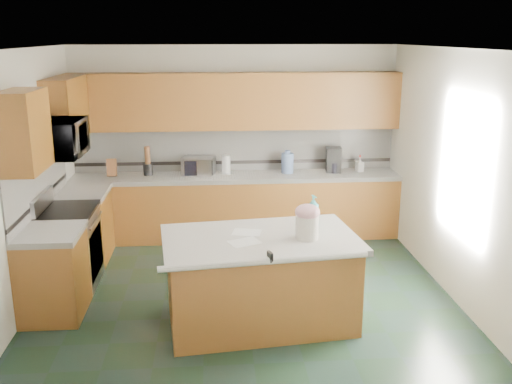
{
  "coord_description": "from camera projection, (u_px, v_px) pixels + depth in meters",
  "views": [
    {
      "loc": [
        -0.33,
        -5.82,
        2.84
      ],
      "look_at": [
        0.15,
        0.35,
        1.12
      ],
      "focal_mm": 40.0,
      "sensor_mm": 36.0,
      "label": 1
    }
  ],
  "objects": [
    {
      "name": "wall_left",
      "position": [
        19.0,
        184.0,
        5.84
      ],
      "size": [
        0.04,
        4.6,
        2.7
      ],
      "primitive_type": "cube",
      "color": "white",
      "rests_on": "ground"
    },
    {
      "name": "back_upper_cab",
      "position": [
        235.0,
        101.0,
        7.91
      ],
      "size": [
        4.6,
        0.33,
        0.78
      ],
      "primitive_type": "cube",
      "color": "#56320C",
      "rests_on": "wall_back"
    },
    {
      "name": "back_accent_band",
      "position": [
        235.0,
        162.0,
        8.29
      ],
      "size": [
        4.6,
        0.01,
        0.05
      ],
      "primitive_type": "cube",
      "color": "black",
      "rests_on": "back_countertop"
    },
    {
      "name": "island_base",
      "position": [
        260.0,
        283.0,
        5.72
      ],
      "size": [
        1.91,
        1.23,
        0.86
      ],
      "primitive_type": "cube",
      "rotation": [
        0.0,
        0.0,
        0.11
      ],
      "color": "#56320C",
      "rests_on": "ground"
    },
    {
      "name": "island_top",
      "position": [
        260.0,
        240.0,
        5.6
      ],
      "size": [
        2.02,
        1.34,
        0.06
      ],
      "primitive_type": "cube",
      "rotation": [
        0.0,
        0.0,
        0.11
      ],
      "color": "white",
      "rests_on": "island_base"
    },
    {
      "name": "treat_jar_lid",
      "position": [
        307.0,
        212.0,
        5.47
      ],
      "size": [
        0.24,
        0.24,
        0.15
      ],
      "primitive_type": "ellipsoid",
      "color": "#CB8E9C",
      "rests_on": "treat_jar"
    },
    {
      "name": "water_jug_neck",
      "position": [
        288.0,
        152.0,
        8.08
      ],
      "size": [
        0.08,
        0.08,
        0.04
      ],
      "primitive_type": "cylinder",
      "color": "#617DB4",
      "rests_on": "water_jug"
    },
    {
      "name": "paper_sheet_a",
      "position": [
        245.0,
        242.0,
        5.44
      ],
      "size": [
        0.35,
        0.31,
        0.0
      ],
      "primitive_type": "cube",
      "rotation": [
        0.0,
        0.0,
        0.41
      ],
      "color": "white",
      "rests_on": "island_top"
    },
    {
      "name": "toaster_oven_door",
      "position": [
        198.0,
        168.0,
        7.89
      ],
      "size": [
        0.39,
        0.01,
        0.21
      ],
      "primitive_type": "cube",
      "color": "black",
      "rests_on": "toaster_oven"
    },
    {
      "name": "clamp_handle",
      "position": [
        271.0,
        261.0,
        5.02
      ],
      "size": [
        0.01,
        0.06,
        0.01
      ],
      "primitive_type": "cylinder",
      "rotation": [
        1.57,
        0.0,
        0.0
      ],
      "color": "black",
      "rests_on": "island_top"
    },
    {
      "name": "treat_jar",
      "position": [
        307.0,
        227.0,
        5.51
      ],
      "size": [
        0.26,
        0.26,
        0.23
      ],
      "primitive_type": "cylinder",
      "rotation": [
        0.0,
        0.0,
        -0.15
      ],
      "color": "silver",
      "rests_on": "island_top"
    },
    {
      "name": "window_light_proxy",
      "position": [
        464.0,
        167.0,
        5.95
      ],
      "size": [
        0.02,
        1.4,
        1.1
      ],
      "primitive_type": "cube",
      "color": "white",
      "rests_on": "wall_right"
    },
    {
      "name": "paper_sheet_b",
      "position": [
        247.0,
        232.0,
        5.71
      ],
      "size": [
        0.32,
        0.27,
        0.0
      ],
      "primitive_type": "cube",
      "rotation": [
        0.0,
        0.0,
        -0.22
      ],
      "color": "white",
      "rests_on": "island_top"
    },
    {
      "name": "treat_jar_knob_end_r",
      "position": [
        312.0,
        207.0,
        5.46
      ],
      "size": [
        0.04,
        0.04,
        0.04
      ],
      "primitive_type": "sphere",
      "color": "tan",
      "rests_on": "treat_jar_lid"
    },
    {
      "name": "wall_right",
      "position": [
        457.0,
        176.0,
        6.19
      ],
      "size": [
        0.04,
        4.6,
        2.7
      ],
      "primitive_type": "cube",
      "color": "white",
      "rests_on": "ground"
    },
    {
      "name": "back_countertop",
      "position": [
        236.0,
        177.0,
        8.06
      ],
      "size": [
        4.6,
        0.64,
        0.06
      ],
      "primitive_type": "cube",
      "color": "white",
      "rests_on": "back_base_cab"
    },
    {
      "name": "paper_towel_base",
      "position": [
        226.0,
        173.0,
        8.14
      ],
      "size": [
        0.18,
        0.18,
        0.01
      ],
      "primitive_type": "cylinder",
      "color": "#B7B7BC",
      "rests_on": "back_countertop"
    },
    {
      "name": "treat_jar_knob_end_l",
      "position": [
        303.0,
        207.0,
        5.45
      ],
      "size": [
        0.04,
        0.04,
        0.04
      ],
      "primitive_type": "sphere",
      "color": "tan",
      "rests_on": "treat_jar_lid"
    },
    {
      "name": "floor",
      "position": [
        245.0,
        297.0,
        6.38
      ],
      "size": [
        4.6,
        4.6,
        0.0
      ],
      "primitive_type": "plane",
      "color": "black",
      "rests_on": "ground"
    },
    {
      "name": "utensil_crock",
      "position": [
        148.0,
        169.0,
        8.02
      ],
      "size": [
        0.13,
        0.13,
        0.17
      ],
      "primitive_type": "cylinder",
      "color": "black",
      "rests_on": "back_countertop"
    },
    {
      "name": "range_handle",
      "position": [
        96.0,
        220.0,
        6.52
      ],
      "size": [
        0.02,
        0.66,
        0.02
      ],
      "primitive_type": "cylinder",
      "rotation": [
        1.57,
        0.0,
        0.0
      ],
      "color": "#B7B7BC",
      "rests_on": "range_body"
    },
    {
      "name": "range_oven_door",
      "position": [
        96.0,
        251.0,
        6.62
      ],
      "size": [
        0.02,
        0.68,
        0.55
      ],
      "primitive_type": "cube",
      "color": "black",
      "rests_on": "range_body"
    },
    {
      "name": "left_backsplash",
      "position": [
        39.0,
        182.0,
        6.41
      ],
      "size": [
        0.02,
        2.3,
        0.63
      ],
      "primitive_type": "cube",
      "color": "silver",
      "rests_on": "wall_left"
    },
    {
      "name": "left_base_cab_rear",
      "position": [
        85.0,
        227.0,
        7.35
      ],
      "size": [
        0.6,
        0.82,
        0.86
      ],
      "primitive_type": "cube",
      "color": "#56320C",
      "rests_on": "ground"
    },
    {
      "name": "wall_front",
      "position": [
        265.0,
        266.0,
        3.79
      ],
      "size": [
        4.6,
        0.04,
        2.7
      ],
      "primitive_type": "cube",
      "color": "white",
      "rests_on": "ground"
    },
    {
      "name": "left_counter_rear",
      "position": [
        82.0,
        193.0,
        7.23
      ],
      "size": [
        0.64,
        0.82,
        0.06
      ],
      "primitive_type": "cube",
      "color": "white",
      "rests_on": "left_base_cab_rear"
    },
    {
      "name": "microwave",
      "position": [
        60.0,
        139.0,
        6.25
      ],
      "size": [
        0.5,
        0.73,
        0.41
      ],
      "primitive_type": "imported",
      "rotation": [
        0.0,
        0.0,
        1.57
      ],
      "color": "#B7B7BC",
      "rests_on": "wall_left"
    },
    {
      "name": "clamp_body",
      "position": [
        270.0,
        256.0,
        5.07
      ],
      "size": [
        0.05,
        0.1,
        0.08
      ],
      "primitive_type": "cube",
      "rotation": [
        0.0,
        0.0,
        0.27
      ],
      "color": "black",
      "rests_on": "island_top"
    },
    {
      "name": "range_backguard",
      "position": [
        42.0,
        201.0,
        6.42
      ],
      "size": [
        0.06,
        0.76,
        0.18
      ],
      "primitive_type": "cube",
      "color": "#B7B7BC",
      "rests_on": "range_body"
    },
    {
      "name": "left_counter_front",
      "position": [
        49.0,
        234.0,
        5.76
      ],
      "size": [
        0.64,
        0.72,
        0.06
      ],
      "primitive_type": "cube",
      "color": "white",
      "rests_on": "left_base_cab_front"
    },
    {
      "name": "left_base_cab_front",
      "position": [
        53.0,
        276.0,
        5.88
      ],
      "size": [
        0.6,
        0.72,
        0.86
      ],
      "primitive_type": "cube",
      "color": "#56320C",
      "rests_on": "ground"
    },
    {
      "name": "treat_jar_knob",
      "position": [
        308.0,
        207.0,
        5.46
      ],
      "size": [
        0.08,
        0.03,
        0.03
      ],
      "primitive_type": "cylinder",
      "rotation": [
        0.0,
        1.57,
        0.0
      ],
      "color": "tan",
      "rests_on": "treat_jar_lid"
    },
    {
      "name": "coffee_maker",
      "position": [
        334.0,
        160.0,
        8.19
      ],
      "size": [
        0.23,
        0.25,
        0.35
      ],
      "primitive_type": "cube",
      "rotation": [
        0.0,
        0.0,
        -0.12
      ],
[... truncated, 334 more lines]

